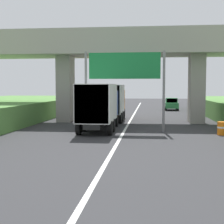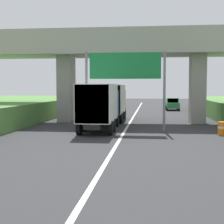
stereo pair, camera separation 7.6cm
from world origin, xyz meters
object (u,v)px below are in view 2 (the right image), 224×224
(truck_orange, at_px, (112,101))
(car_green, at_px, (172,104))
(truck_blue, at_px, (100,105))
(overhead_highway_sign, at_px, (125,72))
(construction_barrel_5, at_px, (222,128))

(truck_orange, bearing_deg, car_green, 67.55)
(truck_blue, distance_m, truck_orange, 7.51)
(truck_blue, bearing_deg, car_green, 74.12)
(overhead_highway_sign, height_order, truck_orange, overhead_highway_sign)
(truck_blue, xyz_separation_m, car_green, (6.78, 23.85, -1.08))
(overhead_highway_sign, relative_size, construction_barrel_5, 6.53)
(car_green, bearing_deg, truck_orange, -112.45)
(construction_barrel_5, bearing_deg, truck_blue, 171.27)
(overhead_highway_sign, bearing_deg, truck_orange, 103.73)
(truck_blue, bearing_deg, overhead_highway_sign, 2.16)
(overhead_highway_sign, xyz_separation_m, construction_barrel_5, (6.67, -1.38, -3.89))
(overhead_highway_sign, bearing_deg, car_green, 78.28)
(overhead_highway_sign, distance_m, truck_orange, 8.03)
(truck_blue, relative_size, car_green, 1.78)
(overhead_highway_sign, bearing_deg, truck_blue, -177.84)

